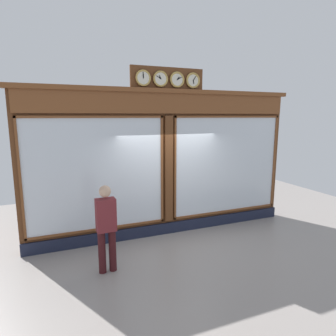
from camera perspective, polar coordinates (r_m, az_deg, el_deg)
ground_plane at (r=5.36m, az=12.26°, el=-23.20°), size 14.00×14.00×0.00m
shop_facade at (r=7.17m, az=-0.38°, el=1.06°), size 6.88×0.42×4.05m
pedestrian at (r=5.61m, az=-12.07°, el=-10.96°), size 0.37×0.23×1.69m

